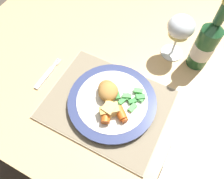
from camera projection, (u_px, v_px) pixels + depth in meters
ground_plane at (130, 129)px, 1.36m from camera, size 6.00×6.00×0.00m
dining_table at (142, 68)px, 0.80m from camera, size 1.16×0.98×0.74m
placemat at (107, 104)px, 0.62m from camera, size 0.34×0.27×0.01m
dinner_plate at (112, 102)px, 0.61m from camera, size 0.25×0.25×0.02m
breaded_croquettes at (108, 90)px, 0.60m from camera, size 0.08×0.08×0.04m
green_beans_pile at (131, 98)px, 0.60m from camera, size 0.09×0.08×0.02m
glazed_carrots at (115, 115)px, 0.57m from camera, size 0.07×0.07×0.02m
fork at (46, 76)px, 0.67m from camera, size 0.01×0.12×0.01m
table_knife at (169, 163)px, 0.54m from camera, size 0.02×0.21×0.01m
wine_glass at (180, 29)px, 0.62m from camera, size 0.08×0.08×0.15m
bottle at (205, 44)px, 0.62m from camera, size 0.06×0.06×0.24m
roast_potatoes at (109, 110)px, 0.57m from camera, size 0.05×0.05×0.03m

